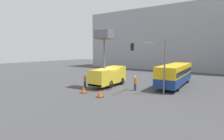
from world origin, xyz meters
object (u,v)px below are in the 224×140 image
city_bus (175,73)px  traffic_light_pole (152,57)px  road_worker_directing (135,83)px  traffic_cone_mid_road (100,94)px  traffic_cone_near_truck (84,90)px  utility_truck (108,74)px  road_worker_near_truck (85,81)px

city_bus → traffic_light_pole: 6.46m
road_worker_directing → traffic_cone_mid_road: size_ratio=2.39×
traffic_cone_mid_road → road_worker_directing: bearing=70.0°
city_bus → traffic_light_pole: bearing=166.0°
traffic_light_pole → traffic_cone_near_truck: size_ratio=7.83×
city_bus → road_worker_directing: (-3.42, -5.85, -0.82)m
utility_truck → road_worker_near_truck: 3.33m
city_bus → traffic_light_pole: traffic_light_pole is taller
utility_truck → road_worker_directing: size_ratio=4.08×
utility_truck → traffic_cone_near_truck: utility_truck is taller
utility_truck → city_bus: utility_truck is taller
traffic_light_pole → road_worker_near_truck: (-8.61, -1.99, -3.28)m
road_worker_near_truck → road_worker_directing: (6.51, 1.97, 0.02)m
traffic_light_pole → traffic_cone_mid_road: size_ratio=7.87×
road_worker_near_truck → utility_truck: bearing=54.6°
city_bus → road_worker_directing: size_ratio=5.84×
utility_truck → road_worker_near_truck: (-2.20, -2.39, -0.73)m
utility_truck → road_worker_near_truck: bearing=-132.7°
city_bus → road_worker_directing: city_bus is taller
city_bus → road_worker_near_truck: 12.66m
city_bus → traffic_cone_mid_road: 12.05m
road_worker_near_truck → traffic_light_pole: bearing=20.3°
traffic_light_pole → city_bus: bearing=77.3°
road_worker_directing → traffic_cone_near_truck: road_worker_directing is taller
utility_truck → road_worker_directing: bearing=-5.5°
road_worker_near_truck → traffic_cone_near_truck: size_ratio=2.34×
city_bus → traffic_cone_mid_road: size_ratio=13.94×
utility_truck → city_bus: 9.44m
traffic_cone_near_truck → road_worker_directing: bearing=44.6°
road_worker_directing → traffic_cone_mid_road: road_worker_directing is taller
utility_truck → traffic_cone_near_truck: (-0.22, -4.87, -1.27)m
road_worker_directing → road_worker_near_truck: bearing=95.0°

